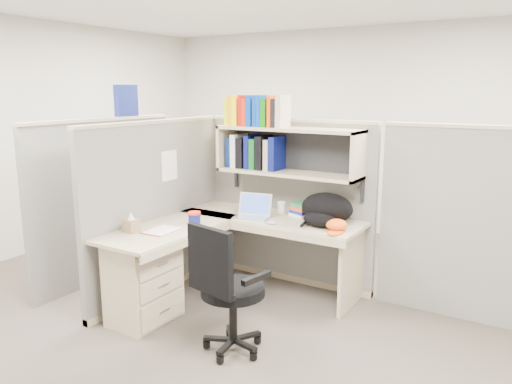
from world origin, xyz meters
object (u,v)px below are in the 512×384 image
Objects in this scene: desk at (179,265)px; snack_canister at (194,218)px; backpack at (324,209)px; laptop at (252,206)px; task_chair at (229,308)px.

snack_canister reaches higher than desk.
desk is 1.34m from backpack.
laptop is 0.32× the size of task_chair.
backpack is 1.30m from task_chair.
desk is 5.54× the size of laptop.
backpack is (0.95, 0.85, 0.43)m from desk.
task_chair is at bearing -37.45° from snack_canister.
snack_canister is 0.11× the size of task_chair.
laptop is 0.55m from snack_canister.
desk is at bearing -130.83° from backpack.
task_chair reaches higher than laptop.
desk is 3.70× the size of backpack.
laptop is 2.80× the size of snack_canister.
backpack is 1.15m from snack_canister.
laptop is (0.28, 0.71, 0.40)m from desk.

